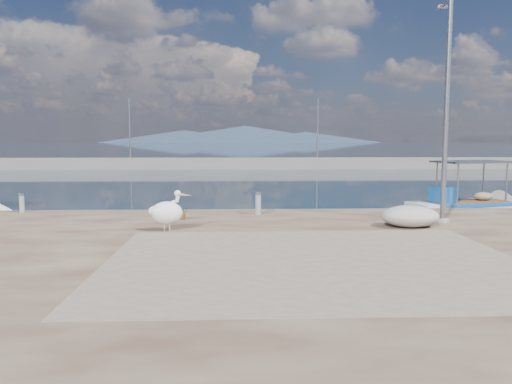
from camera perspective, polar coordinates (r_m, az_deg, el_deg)
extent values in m
plane|color=#162635|center=(13.93, 0.60, -6.96)|extent=(1400.00, 1400.00, 0.00)
cube|color=#46281E|center=(8.11, 2.73, -14.73)|extent=(44.00, 22.00, 0.50)
cube|color=gray|center=(11.00, 6.63, -7.80)|extent=(9.00, 7.00, 0.01)
cube|color=gray|center=(53.62, -1.48, 3.27)|extent=(120.00, 2.20, 1.20)
cylinder|color=gray|center=(54.75, -14.24, 6.71)|extent=(0.16, 0.16, 7.00)
cylinder|color=gray|center=(54.26, 7.05, 6.85)|extent=(0.16, 0.16, 7.00)
cone|color=#28384C|center=(667.19, -8.20, 6.32)|extent=(220.00, 220.00, 16.00)
cone|color=#28384C|center=(663.69, -1.27, 6.64)|extent=(280.00, 280.00, 22.00)
cone|color=#28384C|center=(669.74, 5.63, 6.27)|extent=(200.00, 200.00, 14.00)
cube|color=white|center=(23.08, 23.24, -2.10)|extent=(5.71, 3.03, 0.89)
cube|color=#18539D|center=(23.03, 23.28, -1.12)|extent=(4.24, 2.72, 0.13)
cube|color=#B5162F|center=(23.08, 23.24, -2.23)|extent=(4.24, 2.70, 0.11)
cube|color=#18539D|center=(22.15, 20.60, -0.30)|extent=(1.02, 1.02, 0.66)
cube|color=#272A32|center=(22.89, 23.46, 3.20)|extent=(3.31, 2.36, 0.08)
cylinder|color=tan|center=(14.63, -10.42, -3.83)|extent=(0.04, 0.04, 0.30)
cylinder|color=tan|center=(14.59, -9.84, -3.85)|extent=(0.04, 0.04, 0.30)
ellipsoid|color=white|center=(14.55, -10.16, -2.34)|extent=(0.97, 0.67, 0.65)
cylinder|color=white|center=(14.44, -9.11, -1.09)|extent=(0.22, 0.14, 0.55)
sphere|color=white|center=(14.40, -8.96, -0.16)|extent=(0.18, 0.18, 0.18)
cone|color=#CA784E|center=(14.36, -8.12, -0.34)|extent=(0.45, 0.15, 0.13)
cylinder|color=gray|center=(16.97, 20.93, 8.57)|extent=(0.16, 0.16, 7.00)
cylinder|color=gray|center=(17.14, 20.50, -3.02)|extent=(0.44, 0.44, 0.10)
cube|color=gray|center=(18.05, 20.49, 19.17)|extent=(0.35, 0.18, 0.12)
cylinder|color=gray|center=(17.51, 0.25, -1.36)|extent=(0.20, 0.20, 0.77)
cylinder|color=gray|center=(17.47, 0.25, -0.11)|extent=(0.26, 0.26, 0.07)
cylinder|color=gray|center=(19.89, -25.20, -1.18)|extent=(0.17, 0.17, 0.68)
cylinder|color=gray|center=(19.85, -25.24, -0.22)|extent=(0.23, 0.23, 0.06)
imported|color=#33722D|center=(16.63, -8.38, -2.42)|extent=(0.43, 0.39, 0.42)
ellipsoid|color=beige|center=(15.77, 17.20, -2.66)|extent=(1.73, 1.30, 0.65)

